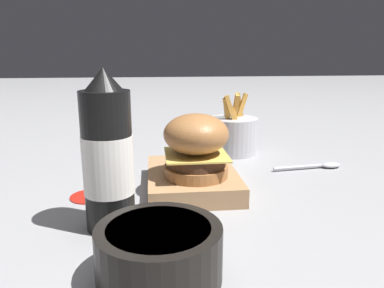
{
  "coord_description": "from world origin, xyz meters",
  "views": [
    {
      "loc": [
        0.6,
        -0.05,
        0.25
      ],
      "look_at": [
        -0.05,
        0.02,
        0.08
      ],
      "focal_mm": 35.0,
      "sensor_mm": 36.0,
      "label": 1
    }
  ],
  "objects_px": {
    "serving_board": "(192,179)",
    "fries_basket": "(233,135)",
    "ketchup_bottle": "(108,158)",
    "side_bowl": "(159,252)",
    "spoon": "(322,165)",
    "burger": "(196,145)"
  },
  "relations": [
    {
      "from": "burger",
      "to": "side_bowl",
      "type": "distance_m",
      "value": 0.26
    },
    {
      "from": "serving_board",
      "to": "side_bowl",
      "type": "relative_size",
      "value": 1.54
    },
    {
      "from": "serving_board",
      "to": "ketchup_bottle",
      "type": "bearing_deg",
      "value": -42.43
    },
    {
      "from": "serving_board",
      "to": "fries_basket",
      "type": "relative_size",
      "value": 1.46
    },
    {
      "from": "burger",
      "to": "spoon",
      "type": "relative_size",
      "value": 0.71
    },
    {
      "from": "burger",
      "to": "fries_basket",
      "type": "xyz_separation_m",
      "value": [
        -0.26,
        0.12,
        -0.04
      ]
    },
    {
      "from": "serving_board",
      "to": "ketchup_bottle",
      "type": "height_order",
      "value": "ketchup_bottle"
    },
    {
      "from": "fries_basket",
      "to": "spoon",
      "type": "xyz_separation_m",
      "value": [
        0.14,
        0.17,
        -0.04
      ]
    },
    {
      "from": "burger",
      "to": "fries_basket",
      "type": "relative_size",
      "value": 0.76
    },
    {
      "from": "burger",
      "to": "side_bowl",
      "type": "relative_size",
      "value": 0.81
    },
    {
      "from": "fries_basket",
      "to": "side_bowl",
      "type": "relative_size",
      "value": 1.06
    },
    {
      "from": "side_bowl",
      "to": "ketchup_bottle",
      "type": "bearing_deg",
      "value": -153.91
    },
    {
      "from": "serving_board",
      "to": "fries_basket",
      "type": "distance_m",
      "value": 0.26
    },
    {
      "from": "ketchup_bottle",
      "to": "spoon",
      "type": "distance_m",
      "value": 0.49
    },
    {
      "from": "serving_board",
      "to": "side_bowl",
      "type": "height_order",
      "value": "side_bowl"
    },
    {
      "from": "side_bowl",
      "to": "spoon",
      "type": "bearing_deg",
      "value": 135.53
    },
    {
      "from": "burger",
      "to": "ketchup_bottle",
      "type": "relative_size",
      "value": 0.49
    },
    {
      "from": "serving_board",
      "to": "spoon",
      "type": "height_order",
      "value": "serving_board"
    },
    {
      "from": "ketchup_bottle",
      "to": "side_bowl",
      "type": "relative_size",
      "value": 1.63
    },
    {
      "from": "spoon",
      "to": "side_bowl",
      "type": "bearing_deg",
      "value": -141.47
    },
    {
      "from": "fries_basket",
      "to": "side_bowl",
      "type": "height_order",
      "value": "fries_basket"
    },
    {
      "from": "burger",
      "to": "ketchup_bottle",
      "type": "xyz_separation_m",
      "value": [
        0.11,
        -0.14,
        0.01
      ]
    }
  ]
}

